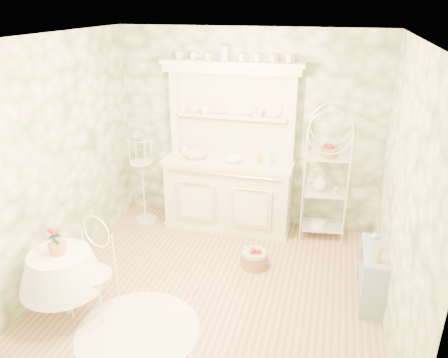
% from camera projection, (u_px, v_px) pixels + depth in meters
% --- Properties ---
extents(floor, '(3.60, 3.60, 0.00)m').
position_uv_depth(floor, '(213.00, 290.00, 4.88)').
color(floor, tan).
rests_on(floor, ground).
extents(ceiling, '(3.60, 3.60, 0.00)m').
position_uv_depth(ceiling, '(210.00, 38.00, 3.84)').
color(ceiling, white).
rests_on(ceiling, floor).
extents(wall_left, '(3.60, 3.60, 0.00)m').
position_uv_depth(wall_left, '(54.00, 163.00, 4.78)').
color(wall_left, '#EFE7CC').
rests_on(wall_left, floor).
extents(wall_right, '(3.60, 3.60, 0.00)m').
position_uv_depth(wall_right, '(403.00, 198.00, 3.94)').
color(wall_right, '#EFE7CC').
rests_on(wall_right, floor).
extents(wall_back, '(3.60, 3.60, 0.00)m').
position_uv_depth(wall_back, '(248.00, 130.00, 5.97)').
color(wall_back, '#EFE7CC').
rests_on(wall_back, floor).
extents(wall_front, '(3.60, 3.60, 0.00)m').
position_uv_depth(wall_front, '(132.00, 285.00, 2.75)').
color(wall_front, '#EFE7CC').
rests_on(wall_front, floor).
extents(kitchen_dresser, '(1.87, 0.61, 2.29)m').
position_uv_depth(kitchen_dresser, '(229.00, 150.00, 5.84)').
color(kitchen_dresser, silver).
rests_on(kitchen_dresser, floor).
extents(bakers_rack, '(0.65, 0.50, 1.93)m').
position_uv_depth(bakers_rack, '(327.00, 170.00, 5.65)').
color(bakers_rack, white).
rests_on(bakers_rack, floor).
extents(side_shelf, '(0.29, 0.76, 0.64)m').
position_uv_depth(side_shelf, '(372.00, 274.00, 4.62)').
color(side_shelf, '#8CA0B6').
rests_on(side_shelf, floor).
extents(round_table, '(0.74, 0.74, 0.65)m').
position_uv_depth(round_table, '(64.00, 286.00, 4.41)').
color(round_table, white).
rests_on(round_table, floor).
extents(cafe_chair, '(0.52, 0.52, 0.94)m').
position_uv_depth(cafe_chair, '(92.00, 273.00, 4.38)').
color(cafe_chair, white).
rests_on(cafe_chair, floor).
extents(birdcage_stand, '(0.35, 0.35, 1.34)m').
position_uv_depth(birdcage_stand, '(143.00, 178.00, 6.17)').
color(birdcage_stand, white).
rests_on(birdcage_stand, floor).
extents(floor_basket, '(0.33, 0.33, 0.20)m').
position_uv_depth(floor_basket, '(254.00, 259.00, 5.29)').
color(floor_basket, '#9C7352').
rests_on(floor_basket, floor).
extents(lace_rug, '(1.30, 1.30, 0.01)m').
position_uv_depth(lace_rug, '(138.00, 331.00, 4.28)').
color(lace_rug, white).
rests_on(lace_rug, floor).
extents(bowl_floral, '(0.40, 0.40, 0.08)m').
position_uv_depth(bowl_floral, '(196.00, 157.00, 5.94)').
color(bowl_floral, white).
rests_on(bowl_floral, kitchen_dresser).
extents(bowl_white, '(0.29, 0.29, 0.08)m').
position_uv_depth(bowl_white, '(233.00, 162.00, 5.79)').
color(bowl_white, white).
rests_on(bowl_white, kitchen_dresser).
extents(cup_left, '(0.14, 0.14, 0.10)m').
position_uv_depth(cup_left, '(205.00, 111.00, 5.90)').
color(cup_left, white).
rests_on(cup_left, kitchen_dresser).
extents(cup_right, '(0.12, 0.12, 0.10)m').
position_uv_depth(cup_right, '(260.00, 115.00, 5.72)').
color(cup_right, white).
rests_on(cup_right, kitchen_dresser).
extents(potted_geranium, '(0.17, 0.14, 0.28)m').
position_uv_depth(potted_geranium, '(56.00, 243.00, 4.19)').
color(potted_geranium, '#3F7238').
rests_on(potted_geranium, round_table).
extents(bottle_amber, '(0.09, 0.09, 0.18)m').
position_uv_depth(bottle_amber, '(378.00, 256.00, 4.28)').
color(bottle_amber, '#AF9348').
rests_on(bottle_amber, side_shelf).
extents(bottle_blue, '(0.06, 0.06, 0.11)m').
position_uv_depth(bottle_blue, '(376.00, 246.00, 4.50)').
color(bottle_blue, '#9AB9DE').
rests_on(bottle_blue, side_shelf).
extents(bottle_glass, '(0.08, 0.08, 0.08)m').
position_uv_depth(bottle_glass, '(375.00, 236.00, 4.72)').
color(bottle_glass, silver).
rests_on(bottle_glass, side_shelf).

